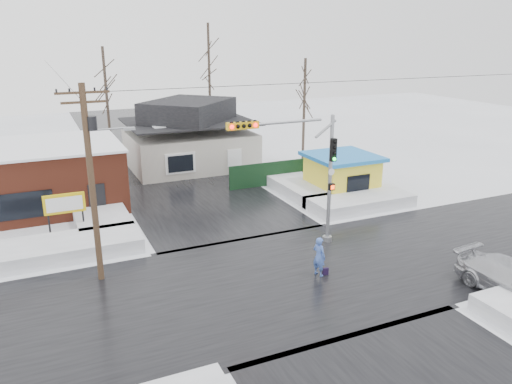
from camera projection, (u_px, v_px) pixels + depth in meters
name	position (u px, v px, depth m)	size (l,w,h in m)	color
ground	(288.00, 278.00, 23.37)	(120.00, 120.00, 0.00)	white
road_ns	(288.00, 278.00, 23.36)	(10.00, 120.00, 0.02)	black
road_ew	(288.00, 278.00, 23.36)	(120.00, 10.00, 0.02)	black
snowbank_nw	(71.00, 247.00, 25.82)	(7.00, 3.00, 0.80)	white
snowbank_ne	(360.00, 202.00, 32.85)	(7.00, 3.00, 0.80)	white
snowbank_nside_w	(98.00, 212.00, 30.95)	(3.00, 8.00, 0.80)	white
snowbank_nside_e	(297.00, 185.00, 36.42)	(3.00, 8.00, 0.80)	white
traffic_signal	(305.00, 165.00, 25.53)	(6.05, 0.68, 7.00)	gray
utility_pole	(92.00, 173.00, 21.78)	(3.15, 0.44, 9.00)	#382619
brick_building	(24.00, 177.00, 32.36)	(12.20, 8.20, 4.12)	maroon
marquee_sign	(64.00, 205.00, 27.53)	(2.20, 0.21, 2.55)	black
house	(189.00, 137.00, 42.50)	(10.40, 8.40, 5.76)	beige
kiosk	(342.00, 174.00, 35.34)	(4.60, 4.60, 2.88)	yellow
fence	(278.00, 173.00, 37.82)	(8.00, 0.12, 1.80)	black
tree_far_left	(104.00, 71.00, 42.03)	(3.00, 3.00, 10.00)	#332821
tree_far_mid	(209.00, 50.00, 47.20)	(3.00, 3.00, 12.00)	#332821
tree_far_right	(305.00, 80.00, 43.31)	(3.00, 3.00, 9.00)	#332821
pedestrian	(319.00, 257.00, 23.36)	(0.70, 0.46, 1.91)	#4264BB
shopping_bag	(325.00, 272.00, 23.60)	(0.28, 0.12, 0.35)	black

